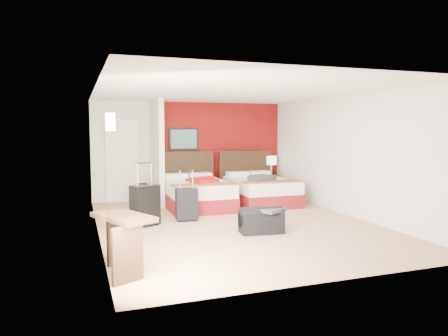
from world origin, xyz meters
name	(u,v)px	position (x,y,z in m)	size (l,w,h in m)	color
ground	(235,224)	(0.00, 0.00, 0.00)	(6.50, 6.50, 0.00)	#D8AB84
room_walls	(148,155)	(-1.40, 1.42, 1.26)	(5.02, 6.52, 2.50)	silver
red_accent_panel	(218,150)	(0.75, 3.23, 1.25)	(3.50, 0.04, 2.50)	maroon
partition_wall	(157,152)	(-1.00, 2.61, 1.25)	(0.12, 1.20, 2.50)	silver
entry_door	(123,161)	(-1.75, 3.20, 1.02)	(0.82, 0.06, 2.05)	silver
bed_left	(197,195)	(-0.23, 1.87, 0.30)	(1.40, 1.99, 0.60)	white
bed_right	(261,191)	(1.40, 1.90, 0.29)	(1.37, 1.96, 0.59)	silver
red_suitcase_open	(202,180)	(-0.13, 1.77, 0.65)	(0.56, 0.77, 0.10)	#9E110D
jacket_bundle	(262,178)	(1.30, 1.60, 0.65)	(0.55, 0.44, 0.13)	#3B3B40
nightstand	(271,185)	(2.16, 2.90, 0.28)	(0.40, 0.40, 0.56)	black
table_lamp	(271,166)	(2.16, 2.90, 0.82)	(0.29, 0.29, 0.52)	white
suitcase_black	(145,206)	(-1.64, 0.39, 0.37)	(0.49, 0.31, 0.74)	black
suitcase_charcoal	(187,205)	(-0.81, 0.56, 0.31)	(0.42, 0.26, 0.62)	black
suitcase_navy	(143,212)	(-1.67, 0.54, 0.23)	(0.33, 0.20, 0.47)	black
duffel_bag	(261,222)	(0.18, -0.81, 0.19)	(0.74, 0.40, 0.38)	black
jacket_draped	(270,210)	(0.33, -0.86, 0.41)	(0.45, 0.38, 0.06)	#3E3E43
desk	(124,244)	(-2.29, -2.11, 0.37)	(0.45, 0.89, 0.74)	#321C10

